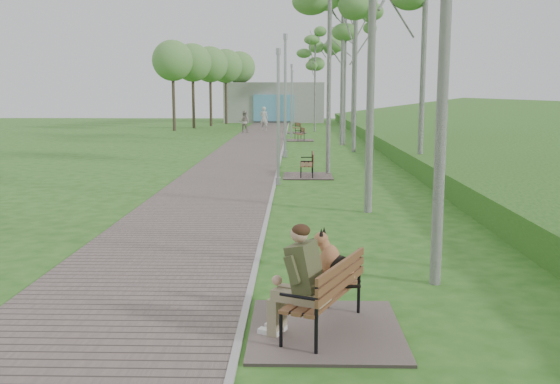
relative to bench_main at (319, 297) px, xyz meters
The scene contains 19 objects.
ground 6.16m from the bench_main, 99.32° to the left, with size 120.00×120.00×0.00m, color #255917.
walkway 27.70m from the bench_main, 95.69° to the left, with size 3.50×67.00×0.04m, color #635550.
kerb 27.58m from the bench_main, 92.07° to the left, with size 0.10×67.00×0.05m, color #999993.
embankment 28.29m from the bench_main, 67.10° to the left, with size 14.00×70.00×1.60m, color #528B34.
building_north 57.11m from the bench_main, 92.50° to the left, with size 10.00×5.20×4.00m.
bench_main is the anchor object (origin of this frame).
bench_second 14.98m from the bench_main, 89.57° to the left, with size 1.79×1.99×1.10m.
bench_third 32.00m from the bench_main, 90.09° to the left, with size 1.67×1.86×1.03m.
bench_far 39.52m from the bench_main, 90.45° to the left, with size 1.55×1.73×0.95m.
lamp_post_near 13.01m from the bench_main, 93.87° to the left, with size 0.17×0.17×4.45m.
lamp_post_second 21.80m from the bench_main, 92.10° to the left, with size 0.22×0.22×5.70m.
lamp_post_third 35.41m from the bench_main, 90.96° to the left, with size 0.19×0.19×4.92m.
lamp_post_far 51.14m from the bench_main, 90.70° to the left, with size 0.20×0.20×5.06m.
pedestrian_near 42.34m from the bench_main, 93.84° to the left, with size 0.69×0.46×1.90m, color silver.
pedestrian_far 39.74m from the bench_main, 96.06° to the left, with size 0.80×0.62×1.64m, color gray.
birch_far_b 29.50m from the bench_main, 85.31° to the left, with size 2.98×2.98×9.14m.
birch_far_c 40.36m from the bench_main, 84.29° to the left, with size 2.62×2.62×9.59m.
birch_distant_a 41.45m from the bench_main, 88.37° to the left, with size 2.27×2.27×8.05m.
birch_distant_b 52.83m from the bench_main, 86.89° to the left, with size 2.53×2.53×8.71m.
Camera 1 is at (0.69, -13.68, 3.06)m, focal length 40.00 mm.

